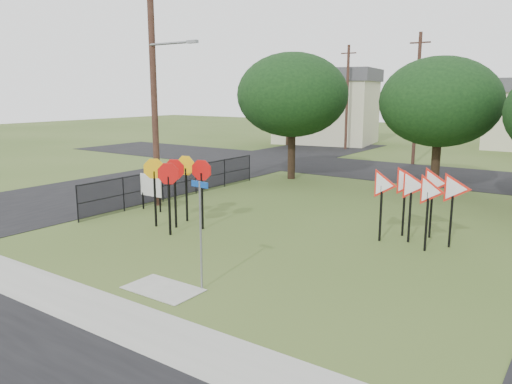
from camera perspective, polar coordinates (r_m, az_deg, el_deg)
ground at (r=15.09m, az=-4.01°, el=-8.19°), size 140.00×140.00×0.00m
sidewalk at (r=12.36m, az=-16.69°, el=-13.18°), size 30.00×1.60×0.02m
planting_strip at (r=11.74m, az=-21.43°, el=-14.88°), size 30.00×0.80×0.02m
street_left at (r=30.13m, az=-9.80°, el=1.61°), size 8.00×50.00×0.02m
street_far at (r=32.68m, az=18.64°, el=1.93°), size 60.00×8.00×0.02m
curb_pad at (r=13.43m, az=-10.58°, el=-10.84°), size 2.00×1.20×0.02m
street_name_sign at (r=12.79m, az=-6.34°, el=-4.12°), size 0.59×0.08×2.85m
stop_sign_cluster at (r=18.73m, az=-9.01°, el=1.70°), size 2.39×2.12×2.63m
yield_sign_cluster at (r=17.53m, az=18.07°, el=0.37°), size 3.26×1.87×2.55m
info_board at (r=21.87m, az=-11.92°, el=0.60°), size 1.26×0.07×1.57m
utility_pole_main at (r=22.45m, az=-11.51°, el=11.59°), size 3.55×0.33×10.00m
far_pole_a at (r=36.70m, az=17.90°, el=10.16°), size 1.40×0.24×9.00m
far_pole_c at (r=45.20m, az=10.37°, el=10.65°), size 1.40×0.24×9.00m
fence_run at (r=24.32m, az=-8.70°, el=1.17°), size 0.05×11.55×1.50m
house_left at (r=50.56m, az=8.09°, el=9.71°), size 10.58×8.88×7.20m
tree_near_left at (r=29.16m, az=4.17°, el=10.99°), size 6.40×6.40×7.27m
tree_near_mid at (r=26.94m, az=20.28°, el=9.63°), size 6.00×6.00×6.80m
tree_far_left at (r=48.03m, az=3.76°, el=11.53°), size 6.80×6.80×7.73m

